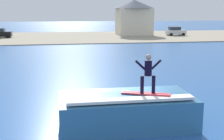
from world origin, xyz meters
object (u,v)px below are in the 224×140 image
at_px(car_near_shore, 0,33).
at_px(car_far_shore, 176,31).
at_px(wave_crest, 126,110).
at_px(house_gabled_white, 134,16).
at_px(surfer, 148,72).
at_px(surfboard, 146,94).

height_order(car_near_shore, car_far_shore, same).
distance_m(wave_crest, car_far_shore, 51.24).
relative_size(car_near_shore, house_gabled_white, 0.48).
xyz_separation_m(wave_crest, surfer, (0.84, -0.53, 1.87)).
bearing_deg(surfboard, car_far_shore, 67.49).
relative_size(wave_crest, surfboard, 2.84).
height_order(wave_crest, car_far_shore, car_far_shore).
relative_size(car_far_shore, house_gabled_white, 0.46).
bearing_deg(wave_crest, surfer, -32.02).
bearing_deg(wave_crest, house_gabled_white, 76.14).
distance_m(surfer, house_gabled_white, 52.57).
relative_size(wave_crest, house_gabled_white, 0.71).
bearing_deg(surfer, car_near_shore, 107.28).
distance_m(car_near_shore, car_far_shore, 34.54).
distance_m(surfboard, car_far_shore, 51.35).
bearing_deg(surfboard, wave_crest, 149.95).
relative_size(surfer, car_near_shore, 0.42).
bearing_deg(surfer, car_far_shore, 67.60).
relative_size(car_near_shore, car_far_shore, 1.04).
bearing_deg(surfer, wave_crest, 147.98).
height_order(surfer, car_near_shore, surfer).
bearing_deg(house_gabled_white, surfer, -102.83).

